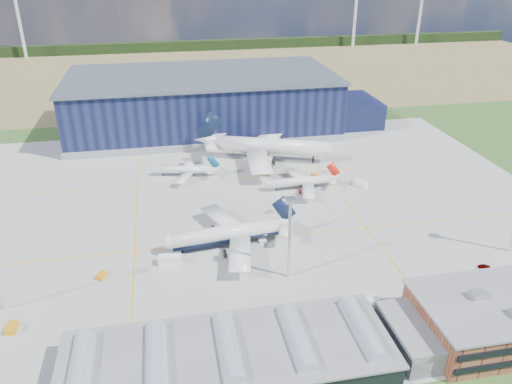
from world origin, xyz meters
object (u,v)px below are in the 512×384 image
Objects in this scene: gse_van_a at (170,260)px; gse_tug_c at (315,176)px; gse_van_c at (370,303)px; gse_tug_a at (12,328)px; airliner_red at (300,177)px; airliner_regional at (184,166)px; car_a at (484,266)px; airstair at (261,233)px; car_b at (439,302)px; gse_tug_b at (101,276)px; gse_van_b at (361,184)px; airliner_navy at (225,226)px; hangar at (208,104)px; airliner_widebody at (270,138)px; light_mast_center at (290,225)px.

gse_van_a is 73.48m from gse_tug_c.
gse_van_c is (-9.52, -75.35, 0.61)m from gse_tug_c.
gse_van_c is at bearing -2.35° from gse_tug_a.
airliner_regional is (-40.05, 19.16, -0.35)m from airliner_red.
gse_van_c is 1.65× the size of car_a.
car_b is (36.22, -38.52, -1.21)m from airstair.
gse_tug_a is 82.83m from gse_van_c.
airliner_regional is at bearing 97.60° from gse_tug_b.
gse_tug_c is 0.57× the size of airstair.
gse_tug_b is 0.91× the size of car_a.
gse_van_b reaches higher than gse_tug_c.
gse_van_a is at bearing -155.72° from gse_tug_c.
gse_van_c is at bearing 126.66° from airliner_regional.
airliner_red is 61.67m from gse_van_a.
airliner_navy is 57.60m from gse_tug_c.
airliner_red reaches higher than gse_van_c.
gse_van_b is 0.97× the size of gse_van_c.
airliner_navy is 11.14× the size of gse_tug_a.
airliner_navy is at bearing 29.66° from gse_tug_a.
airliner_regional reaches higher than car_a.
airliner_red is 4.59× the size of gse_van_a.
gse_tug_c reaches higher than gse_tug_b.
gse_van_a reaches higher than car_b.
gse_tug_c is at bearing -13.42° from car_b.
gse_tug_b is 18.18m from gse_van_a.
hangar is 2.55× the size of airliner_widebody.
airliner_widebody is 15.64× the size of gse_tug_a.
car_b is (15.77, -68.84, -4.00)m from airliner_red.
gse_tug_c is at bearing 51.32° from airstair.
gse_tug_b is at bearing 8.91° from airliner_navy.
airliner_regional is at bearing 109.53° from airstair.
gse_tug_c is at bearing -135.33° from airliner_red.
car_a is at bearing -65.36° from hangar.
gse_van_b reaches higher than car_b.
airliner_navy is 1.57× the size of airliner_regional.
gse_tug_b is 0.89× the size of car_b.
airliner_widebody is at bearing -152.12° from airliner_regional.
gse_van_a is (-30.19, 11.65, -14.11)m from light_mast_center.
airstair is at bearing 73.34° from car_a.
gse_van_b is at bearing 31.19° from gse_tug_a.
airliner_red is 9.41× the size of gse_tug_b.
light_mast_center reaches higher than airliner_navy.
car_b is (16.90, -2.00, -0.74)m from gse_van_c.
hangar reaches higher than gse_van_b.
gse_van_a is 28.46m from airstair.
gse_van_a is at bearing 15.14° from airliner_navy.
airliner_widebody is 93.79m from gse_tug_b.
hangar is 57.45m from airliner_regional.
airliner_navy is at bearing -168.96° from airstair.
hangar is 39.95× the size of gse_tug_a.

